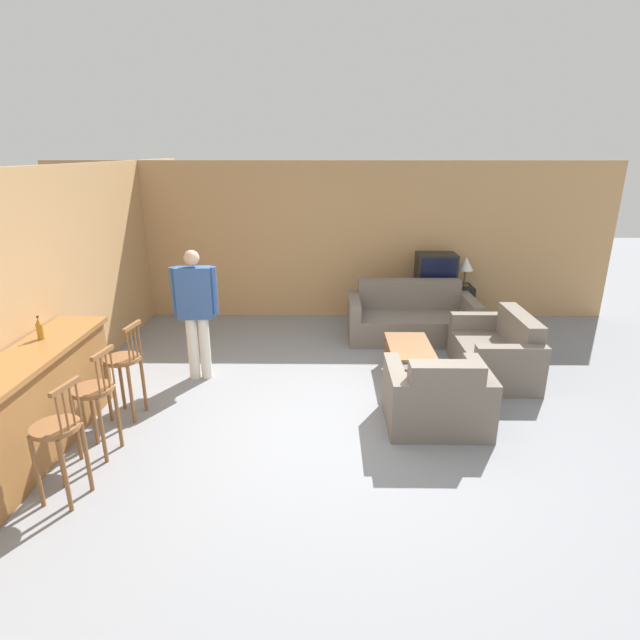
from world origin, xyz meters
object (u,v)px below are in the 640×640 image
coffee_table (410,350)px  armchair_near (437,400)px  bar_chair_near (59,438)px  bottle (40,329)px  loveseat_right (497,353)px  table_lamp (466,265)px  bar_chair_far (125,367)px  tv_unit (433,304)px  couch_far (410,319)px  person_by_window (196,308)px  bar_chair_mid (95,399)px  tv (436,270)px

coffee_table → armchair_near: bearing=-85.6°
bar_chair_near → bottle: bottle is taller
armchair_near → coffee_table: bearing=94.4°
loveseat_right → bottle: bearing=-164.8°
bar_chair_near → table_lamp: size_ratio=2.22×
bar_chair_far → coffee_table: bar_chair_far is taller
table_lamp → tv_unit: bearing=180.0°
armchair_near → table_lamp: bearing=71.5°
loveseat_right → coffee_table: bearing=-176.8°
tv_unit → table_lamp: size_ratio=2.61×
couch_far → person_by_window: person_by_window is taller
bottle → bar_chair_mid: bearing=-35.0°
bar_chair_near → person_by_window: 2.43m
person_by_window → bar_chair_mid: bearing=-107.9°
bar_chair_near → couch_far: 5.14m
bar_chair_near → couch_far: bearing=48.1°
armchair_near → table_lamp: size_ratio=2.16×
couch_far → tv_unit: (0.49, 0.72, 0.02)m
bar_chair_far → armchair_near: 3.30m
armchair_near → loveseat_right: bearing=51.4°
person_by_window → coffee_table: bearing=2.1°
tv_unit → tv: (0.00, -0.00, 0.59)m
couch_far → loveseat_right: 1.60m
bar_chair_mid → loveseat_right: size_ratio=0.77×
bar_chair_near → couch_far: bar_chair_near is taller
bar_chair_mid → couch_far: (3.43, 3.16, -0.28)m
couch_far → tv_unit: bearing=55.7°
tv → table_lamp: (0.48, 0.00, 0.08)m
couch_far → tv: 1.06m
person_by_window → bar_chair_far: bearing=-119.1°
bottle → person_by_window: (1.23, 1.20, -0.16)m
loveseat_right → tv: size_ratio=2.19×
couch_far → loveseat_right: size_ratio=1.38×
tv_unit → person_by_window: size_ratio=0.76×
bar_chair_far → person_by_window: (0.54, 0.97, 0.35)m
bar_chair_far → tv: size_ratio=1.69×
bar_chair_far → bottle: (-0.69, -0.23, 0.51)m
armchair_near → bar_chair_near: bearing=-159.8°
loveseat_right → person_by_window: bearing=-177.6°
bar_chair_mid → bar_chair_far: 0.71m
bar_chair_far → loveseat_right: bearing=14.7°
tv_unit → couch_far: bearing=-124.3°
table_lamp → loveseat_right: bearing=-92.3°
coffee_table → bar_chair_far: bearing=-161.5°
bar_chair_far → loveseat_right: size_ratio=0.77×
coffee_table → tv: tv is taller
bottle → table_lamp: bearing=33.8°
bar_chair_mid → bottle: 0.98m
bar_chair_near → bar_chair_far: same height
coffee_table → tv_unit: (0.73, 2.11, -0.03)m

